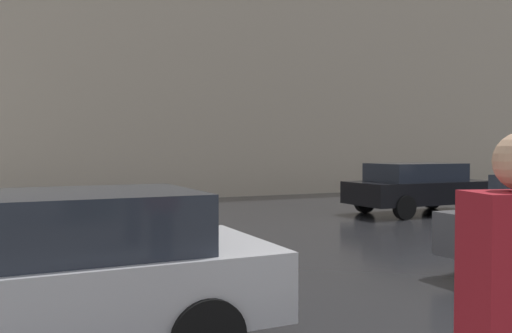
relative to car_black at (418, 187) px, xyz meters
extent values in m
cube|color=tan|center=(16.27, -1.64, 6.74)|extent=(18.55, 26.15, 14.99)
cube|color=black|center=(0.00, -0.04, -0.15)|extent=(1.75, 4.10, 0.60)
cube|color=#232833|center=(0.00, 0.11, 0.40)|extent=(1.54, 2.46, 0.50)
cylinder|color=black|center=(0.83, -1.29, -0.45)|extent=(0.20, 0.62, 0.62)
cylinder|color=black|center=(-0.83, -1.29, -0.45)|extent=(0.20, 0.62, 0.62)
cylinder|color=black|center=(0.83, 1.21, -0.45)|extent=(0.20, 0.62, 0.62)
cylinder|color=black|center=(-0.83, 1.21, -0.45)|extent=(0.20, 0.62, 0.62)
cylinder|color=black|center=(-5.67, 4.11, -0.45)|extent=(0.20, 0.62, 0.62)
cube|color=#B7B7BC|center=(-6.50, 10.11, -0.15)|extent=(1.75, 4.10, 0.60)
cube|color=#232833|center=(-6.50, 9.96, 0.40)|extent=(1.54, 2.46, 0.50)
cylinder|color=black|center=(-5.67, 8.86, -0.45)|extent=(0.20, 0.62, 0.62)
camera|label=1|loc=(-11.10, 10.19, 1.00)|focal=36.25mm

